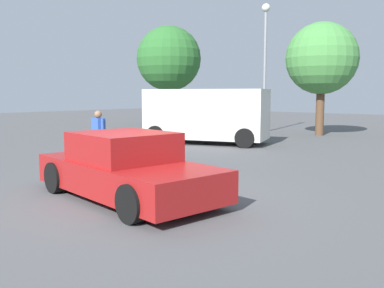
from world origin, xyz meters
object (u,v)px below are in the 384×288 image
(sedan_foreground, at_px, (126,169))
(van_white, at_px, (206,114))
(dog, at_px, (166,159))
(pedestrian, at_px, (99,133))
(light_post_mid, at_px, (265,47))

(sedan_foreground, xyz_separation_m, van_white, (-4.56, 8.52, 0.62))
(dog, xyz_separation_m, van_white, (-2.84, 5.53, 0.96))
(sedan_foreground, relative_size, van_white, 0.84)
(dog, height_order, pedestrian, pedestrian)
(pedestrian, distance_m, light_post_mid, 13.17)
(van_white, height_order, pedestrian, van_white)
(dog, distance_m, van_white, 6.29)
(dog, xyz_separation_m, light_post_mid, (-3.69, 11.74, 4.31))
(van_white, bearing_deg, light_post_mid, 79.36)
(dog, bearing_deg, light_post_mid, 51.88)
(dog, distance_m, pedestrian, 2.17)
(sedan_foreground, distance_m, light_post_mid, 16.19)
(sedan_foreground, height_order, van_white, van_white)
(van_white, bearing_deg, sedan_foreground, -80.27)
(van_white, distance_m, light_post_mid, 7.11)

